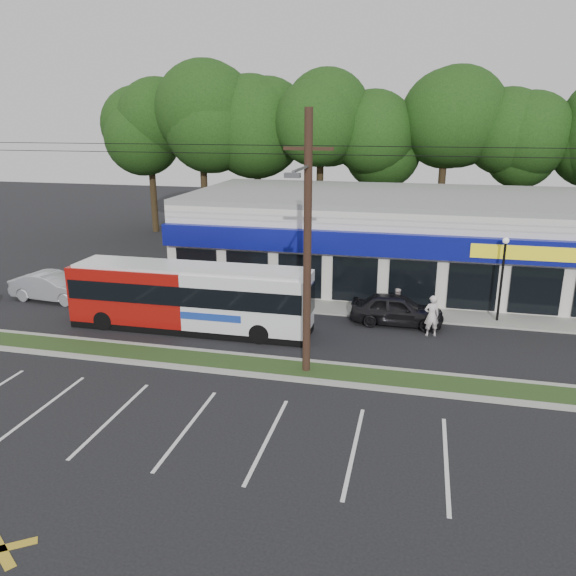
{
  "coord_description": "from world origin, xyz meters",
  "views": [
    {
      "loc": [
        6.99,
        -18.89,
        9.56
      ],
      "look_at": [
        1.31,
        5.0,
        2.19
      ],
      "focal_mm": 35.0,
      "sensor_mm": 36.0,
      "label": 1
    }
  ],
  "objects_px": {
    "car_dark": "(397,309)",
    "car_silver": "(53,287)",
    "utility_pole": "(303,238)",
    "lamp_post": "(503,270)",
    "metrobus": "(190,296)",
    "pedestrian_a": "(432,316)",
    "pedestrian_b": "(396,303)"
  },
  "relations": [
    {
      "from": "metrobus",
      "to": "car_silver",
      "type": "height_order",
      "value": "metrobus"
    },
    {
      "from": "metrobus",
      "to": "car_dark",
      "type": "distance_m",
      "value": 9.94
    },
    {
      "from": "utility_pole",
      "to": "car_dark",
      "type": "xyz_separation_m",
      "value": [
        3.34,
        6.45,
        -4.66
      ]
    },
    {
      "from": "car_silver",
      "to": "lamp_post",
      "type": "bearing_deg",
      "value": -80.68
    },
    {
      "from": "car_dark",
      "to": "car_silver",
      "type": "relative_size",
      "value": 0.95
    },
    {
      "from": "utility_pole",
      "to": "pedestrian_b",
      "type": "xyz_separation_m",
      "value": [
        3.28,
        7.3,
        -4.63
      ]
    },
    {
      "from": "metrobus",
      "to": "pedestrian_a",
      "type": "bearing_deg",
      "value": 8.24
    },
    {
      "from": "utility_pole",
      "to": "car_dark",
      "type": "height_order",
      "value": "utility_pole"
    },
    {
      "from": "car_silver",
      "to": "pedestrian_a",
      "type": "relative_size",
      "value": 2.42
    },
    {
      "from": "metrobus",
      "to": "pedestrian_b",
      "type": "height_order",
      "value": "metrobus"
    },
    {
      "from": "car_dark",
      "to": "lamp_post",
      "type": "bearing_deg",
      "value": -72.85
    },
    {
      "from": "utility_pole",
      "to": "car_dark",
      "type": "distance_m",
      "value": 8.63
    },
    {
      "from": "car_dark",
      "to": "pedestrian_b",
      "type": "distance_m",
      "value": 0.85
    },
    {
      "from": "pedestrian_a",
      "to": "pedestrian_b",
      "type": "xyz_separation_m",
      "value": [
        -1.68,
        2.04,
        -0.18
      ]
    },
    {
      "from": "utility_pole",
      "to": "car_dark",
      "type": "bearing_deg",
      "value": 62.6
    },
    {
      "from": "car_dark",
      "to": "utility_pole",
      "type": "bearing_deg",
      "value": 153.31
    },
    {
      "from": "car_dark",
      "to": "car_silver",
      "type": "xyz_separation_m",
      "value": [
        -18.61,
        -0.53,
        0.02
      ]
    },
    {
      "from": "car_dark",
      "to": "pedestrian_b",
      "type": "xyz_separation_m",
      "value": [
        -0.06,
        0.85,
        0.03
      ]
    },
    {
      "from": "lamp_post",
      "to": "pedestrian_b",
      "type": "distance_m",
      "value": 5.27
    },
    {
      "from": "car_dark",
      "to": "car_silver",
      "type": "height_order",
      "value": "car_silver"
    },
    {
      "from": "pedestrian_b",
      "to": "metrobus",
      "type": "bearing_deg",
      "value": 25.81
    },
    {
      "from": "car_silver",
      "to": "utility_pole",
      "type": "bearing_deg",
      "value": -106.64
    },
    {
      "from": "metrobus",
      "to": "car_dark",
      "type": "relative_size",
      "value": 2.59
    },
    {
      "from": "car_dark",
      "to": "metrobus",
      "type": "bearing_deg",
      "value": 107.6
    },
    {
      "from": "utility_pole",
      "to": "pedestrian_a",
      "type": "height_order",
      "value": "utility_pole"
    },
    {
      "from": "utility_pole",
      "to": "lamp_post",
      "type": "distance_m",
      "value": 11.67
    },
    {
      "from": "car_silver",
      "to": "pedestrian_a",
      "type": "height_order",
      "value": "pedestrian_a"
    },
    {
      "from": "car_dark",
      "to": "pedestrian_b",
      "type": "relative_size",
      "value": 2.82
    },
    {
      "from": "lamp_post",
      "to": "pedestrian_a",
      "type": "xyz_separation_m",
      "value": [
        -3.21,
        -2.61,
        -1.7
      ]
    },
    {
      "from": "lamp_post",
      "to": "car_silver",
      "type": "bearing_deg",
      "value": -175.23
    },
    {
      "from": "utility_pole",
      "to": "metrobus",
      "type": "bearing_deg",
      "value": 149.75
    },
    {
      "from": "pedestrian_a",
      "to": "pedestrian_b",
      "type": "bearing_deg",
      "value": -69.77
    }
  ]
}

